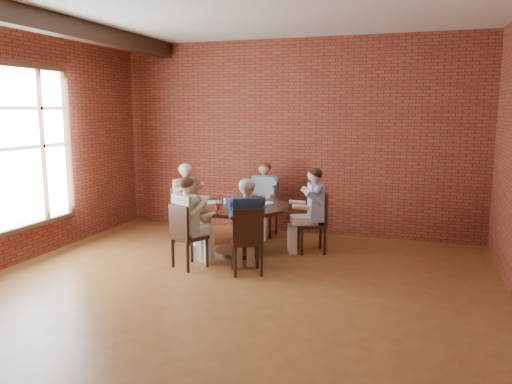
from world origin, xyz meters
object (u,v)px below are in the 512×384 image
(dining_table, at_px, (240,219))
(diner_c, at_px, (188,203))
(chair_e, at_px, (247,239))
(diner_b, at_px, (264,200))
(chair_c, at_px, (185,212))
(diner_a, at_px, (312,211))
(chair_d, at_px, (185,234))
(smartphone, at_px, (250,212))
(diner_e, at_px, (247,226))
(chair_a, at_px, (317,220))
(chair_b, at_px, (265,207))
(diner_d, at_px, (189,223))

(dining_table, distance_m, diner_c, 1.10)
(diner_c, height_order, chair_e, diner_c)
(diner_b, relative_size, chair_c, 1.40)
(dining_table, height_order, diner_a, diner_a)
(chair_d, xyz_separation_m, smartphone, (0.77, 0.50, 0.26))
(chair_e, bearing_deg, diner_e, -90.00)
(diner_b, bearing_deg, chair_a, -31.89)
(diner_c, bearing_deg, chair_e, -112.00)
(diner_a, xyz_separation_m, chair_c, (-2.14, -0.03, -0.15))
(chair_a, distance_m, chair_b, 1.33)
(diner_c, relative_size, chair_d, 1.44)
(smartphone, bearing_deg, chair_c, 154.35)
(diner_b, bearing_deg, smartphone, -78.19)
(chair_a, height_order, chair_c, chair_a)
(diner_a, distance_m, diner_e, 1.41)
(chair_a, xyz_separation_m, chair_c, (-2.22, -0.06, -0.00))
(diner_a, xyz_separation_m, chair_d, (-1.48, -1.35, -0.16))
(chair_a, height_order, chair_b, chair_a)
(dining_table, height_order, diner_b, diner_b)
(diner_c, bearing_deg, diner_e, -111.06)
(chair_b, xyz_separation_m, diner_b, (-0.00, -0.08, 0.15))
(diner_d, bearing_deg, chair_a, -113.55)
(chair_b, relative_size, chair_e, 1.00)
(dining_table, bearing_deg, diner_e, -64.26)
(diner_e, bearing_deg, chair_c, -64.93)
(chair_c, distance_m, diner_e, 1.98)
(chair_c, relative_size, diner_e, 0.72)
(smartphone, bearing_deg, diner_a, 54.44)
(dining_table, relative_size, diner_b, 1.17)
(chair_a, bearing_deg, chair_b, -147.88)
(chair_b, relative_size, smartphone, 6.35)
(dining_table, bearing_deg, smartphone, -54.09)
(diner_b, distance_m, diner_e, 2.05)
(diner_e, bearing_deg, chair_d, -20.58)
(chair_e, bearing_deg, chair_d, -25.27)
(diner_a, relative_size, smartphone, 9.10)
(diner_e, height_order, smartphone, diner_e)
(chair_a, bearing_deg, diner_c, -109.45)
(dining_table, xyz_separation_m, chair_d, (-0.45, -0.94, -0.03))
(diner_a, xyz_separation_m, smartphone, (-0.71, -0.85, 0.10))
(dining_table, distance_m, chair_e, 1.04)
(dining_table, bearing_deg, diner_a, 21.69)
(dining_table, relative_size, diner_c, 1.15)
(chair_e, bearing_deg, chair_a, -141.22)
(diner_c, xyz_separation_m, diner_e, (1.45, -1.22, -0.01))
(chair_c, bearing_deg, smartphone, -100.94)
(chair_e, bearing_deg, chair_b, -104.73)
(diner_a, xyz_separation_m, diner_e, (-0.61, -1.27, -0.01))
(chair_b, height_order, diner_b, diner_b)
(dining_table, bearing_deg, chair_b, 88.59)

